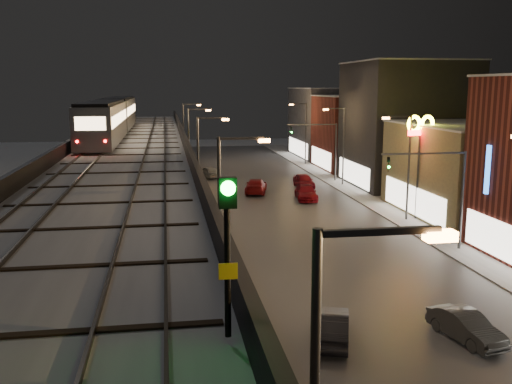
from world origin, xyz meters
TOP-DOWN VIEW (x-y plane):
  - road_surface at (7.50, 35.00)m, footprint 17.00×120.00m
  - sidewalk_right at (17.50, 35.00)m, footprint 4.00×120.00m
  - under_viaduct_pavement at (-6.00, 35.00)m, footprint 11.00×120.00m
  - elevated_viaduct at (-6.00, 31.84)m, footprint 9.00×100.00m
  - viaduct_trackbed at (-6.01, 31.97)m, footprint 8.40×100.00m
  - viaduct_parapet_streetside at (-1.65, 32.00)m, footprint 0.30×100.00m
  - viaduct_parapet_far at (-10.35, 32.00)m, footprint 0.30×100.00m
  - building_c at (23.99, 32.00)m, footprint 12.20×15.20m
  - building_d at (23.99, 48.00)m, footprint 12.20×13.20m
  - building_e at (23.99, 62.00)m, footprint 12.20×12.20m
  - building_f at (23.99, 76.00)m, footprint 12.20×16.20m
  - streetlight_left_1 at (-0.43, 13.00)m, footprint 2.57×0.28m
  - streetlight_left_2 at (-0.43, 31.00)m, footprint 2.57×0.28m
  - streetlight_right_2 at (16.73, 31.00)m, footprint 2.56×0.28m
  - streetlight_left_3 at (-0.43, 49.00)m, footprint 2.57×0.28m
  - streetlight_right_3 at (16.73, 49.00)m, footprint 2.56×0.28m
  - streetlight_left_4 at (-0.43, 67.00)m, footprint 2.57×0.28m
  - streetlight_right_4 at (16.73, 67.00)m, footprint 2.56×0.28m
  - traffic_light_rig_a at (15.84, 22.00)m, footprint 6.10×0.34m
  - traffic_light_rig_b at (15.84, 52.00)m, footprint 6.10×0.34m
  - subway_train at (-8.50, 46.01)m, footprint 2.92×35.53m
  - rail_signal at (-2.10, -3.88)m, footprint 0.36×0.44m
  - car_near_white at (3.95, 9.23)m, footprint 2.71×4.50m
  - car_mid_dark at (6.24, 45.53)m, footprint 3.26×5.62m
  - car_far_white at (2.03, 56.93)m, footprint 2.98×4.56m
  - car_onc_silver at (9.95, 8.35)m, footprint 2.23×4.21m
  - car_onc_white at (10.70, 41.19)m, footprint 2.54×5.09m
  - car_onc_red at (12.16, 48.17)m, footprint 1.82×4.52m
  - sign_mcdonalds at (18.00, 31.26)m, footprint 2.67×0.75m
  - sign_carwash at (18.50, 20.47)m, footprint 1.45×0.35m

SIDE VIEW (x-z plane):
  - road_surface at x=7.50m, z-range 0.00..0.06m
  - under_viaduct_pavement at x=-6.00m, z-range 0.00..0.06m
  - sidewalk_right at x=17.50m, z-range 0.00..0.14m
  - car_onc_silver at x=9.95m, z-range 0.00..1.32m
  - car_near_white at x=3.95m, z-range 0.00..1.40m
  - car_onc_white at x=10.70m, z-range 0.00..1.42m
  - car_far_white at x=2.03m, z-range 0.00..1.44m
  - car_mid_dark at x=6.24m, z-range 0.00..1.53m
  - car_onc_red at x=12.16m, z-range 0.00..1.54m
  - building_c at x=23.99m, z-range 0.00..8.16m
  - traffic_light_rig_a at x=15.84m, z-range 1.00..8.00m
  - traffic_light_rig_b at x=15.84m, z-range 1.00..8.00m
  - building_e at x=23.99m, z-range 0.00..10.16m
  - streetlight_left_1 at x=-0.43m, z-range 0.74..9.74m
  - streetlight_left_2 at x=-0.43m, z-range 0.74..9.74m
  - streetlight_right_2 at x=16.73m, z-range 0.74..9.74m
  - streetlight_left_3 at x=-0.43m, z-range 0.74..9.74m
  - streetlight_right_3 at x=16.73m, z-range 0.74..9.74m
  - streetlight_left_4 at x=-0.43m, z-range 0.74..9.74m
  - streetlight_right_4 at x=16.73m, z-range 0.74..9.74m
  - sign_carwash at x=18.50m, z-range 1.49..9.02m
  - building_f at x=23.99m, z-range 0.00..11.16m
  - elevated_viaduct at x=-6.00m, z-range 2.47..8.77m
  - viaduct_trackbed at x=-6.01m, z-range 6.23..6.55m
  - viaduct_parapet_streetside at x=-1.65m, z-range 6.30..7.40m
  - viaduct_parapet_far at x=-10.35m, z-range 6.30..7.40m
  - building_d at x=23.99m, z-range 0.00..14.16m
  - sign_mcdonalds at x=18.00m, z-range 2.67..11.67m
  - subway_train at x=-8.50m, z-range 6.61..10.10m
  - rail_signal at x=-2.10m, z-range 7.27..10.38m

